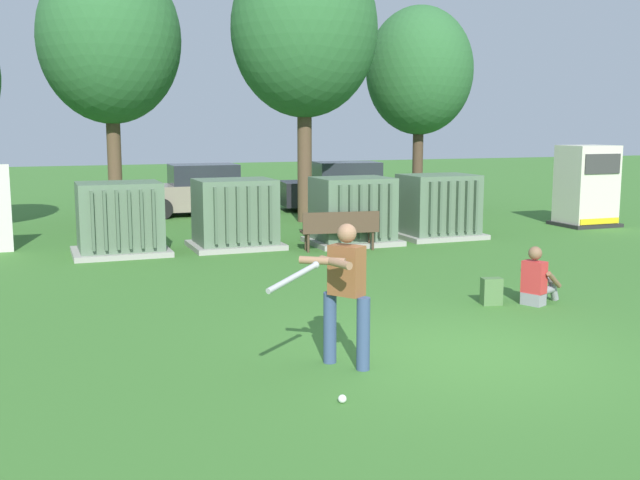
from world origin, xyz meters
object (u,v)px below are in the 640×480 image
object	(u,v)px
transformer_mid_east	(353,212)
sports_ball	(342,399)
parked_car_leftmost	(200,191)
transformer_west	(120,220)
generator_enclosure	(586,186)
batter	(344,288)
transformer_east	(438,207)
seated_spectator	(537,281)
parked_car_left_of_center	(344,187)
park_bench	(340,228)
backpack	(491,292)
transformer_mid_west	(235,215)

from	to	relation	value
transformer_mid_east	sports_ball	xyz separation A→B (m)	(-4.34, -9.86, -0.74)
parked_car_leftmost	transformer_west	bearing A→B (deg)	-115.39
generator_enclosure	batter	bearing A→B (deg)	-140.39
transformer_east	seated_spectator	bearing A→B (deg)	-107.00
transformer_east	generator_enclosure	distance (m)	5.14
transformer_east	sports_ball	xyz separation A→B (m)	(-6.81, -10.04, -0.74)
seated_spectator	parked_car_leftmost	bearing A→B (deg)	100.06
parked_car_left_of_center	sports_ball	bearing A→B (deg)	-112.56
park_bench	batter	world-z (taller)	batter
batter	parked_car_left_of_center	distance (m)	17.14
backpack	transformer_mid_east	bearing A→B (deg)	86.57
transformer_mid_west	batter	distance (m)	9.26
transformer_mid_west	park_bench	distance (m)	2.52
transformer_west	transformer_east	distance (m)	7.95
seated_spectator	transformer_mid_west	bearing A→B (deg)	113.33
transformer_east	parked_car_leftmost	bearing A→B (deg)	123.16
transformer_mid_east	sports_ball	bearing A→B (deg)	-113.75
batter	seated_spectator	bearing A→B (deg)	24.47
generator_enclosure	parked_car_leftmost	size ratio (longest dim) A/B	0.54
sports_ball	parked_car_leftmost	size ratio (longest dim) A/B	0.02
transformer_west	batter	world-z (taller)	batter
transformer_mid_east	generator_enclosure	xyz separation A→B (m)	(7.57, 0.71, 0.35)
park_bench	parked_car_left_of_center	size ratio (longest dim) A/B	0.42
transformer_east	seated_spectator	distance (m)	7.37
transformer_mid_west	seated_spectator	world-z (taller)	transformer_mid_west
parked_car_leftmost	sports_ball	bearing A→B (deg)	-97.10
generator_enclosure	sports_ball	bearing A→B (deg)	-138.42
backpack	parked_car_left_of_center	bearing A→B (deg)	77.28
sports_ball	batter	bearing A→B (deg)	66.86
sports_ball	generator_enclosure	bearing A→B (deg)	41.58
sports_ball	seated_spectator	distance (m)	5.55
transformer_west	seated_spectator	world-z (taller)	transformer_west
transformer_mid_west	batter	bearing A→B (deg)	-96.47
park_bench	sports_ball	bearing A→B (deg)	-112.14
park_bench	sports_ball	world-z (taller)	park_bench
park_bench	parked_car_leftmost	world-z (taller)	parked_car_leftmost
transformer_mid_west	generator_enclosure	bearing A→B (deg)	1.50
generator_enclosure	seated_spectator	distance (m)	10.51
transformer_west	backpack	bearing A→B (deg)	-54.31
seated_spectator	backpack	size ratio (longest dim) A/B	2.19
seated_spectator	transformer_mid_east	bearing A→B (deg)	92.67
transformer_mid_west	seated_spectator	size ratio (longest dim) A/B	2.18
parked_car_leftmost	seated_spectator	bearing A→B (deg)	-79.94
transformer_west	backpack	distance (m)	8.71
transformer_mid_east	seated_spectator	bearing A→B (deg)	-87.33
seated_spectator	backpack	bearing A→B (deg)	162.51
transformer_mid_west	park_bench	size ratio (longest dim) A/B	1.14
transformer_mid_west	batter	size ratio (longest dim) A/B	1.21
transformer_west	batter	size ratio (longest dim) A/B	1.21
transformer_mid_west	transformer_east	distance (m)	5.30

